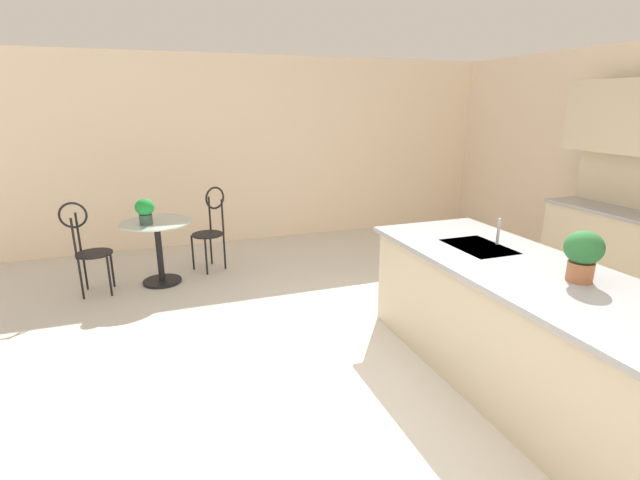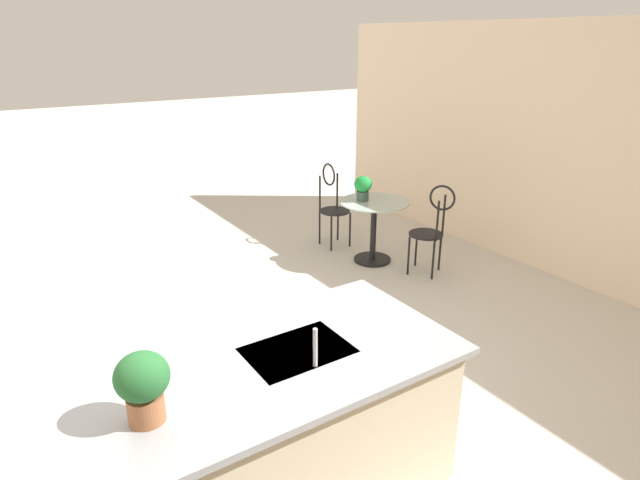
{
  "view_description": "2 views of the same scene",
  "coord_description": "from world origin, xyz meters",
  "px_view_note": "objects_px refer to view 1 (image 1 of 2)",
  "views": [
    {
      "loc": [
        2.69,
        -1.57,
        2.04
      ],
      "look_at": [
        -0.93,
        -0.27,
        0.9
      ],
      "focal_mm": 26.04,
      "sensor_mm": 36.0,
      "label": 1
    },
    {
      "loc": [
        1.02,
        3.02,
        2.51
      ],
      "look_at": [
        -0.84,
        0.17,
        1.22
      ],
      "focal_mm": 30.11,
      "sensor_mm": 36.0,
      "label": 2
    }
  ],
  "objects_px": {
    "potted_plant_counter_near": "(583,253)",
    "chair_by_island": "(211,225)",
    "bistro_table": "(159,246)",
    "potted_plant_on_table": "(145,210)",
    "chair_near_window": "(87,244)"
  },
  "relations": [
    {
      "from": "potted_plant_counter_near",
      "to": "chair_by_island",
      "type": "bearing_deg",
      "value": -152.05
    },
    {
      "from": "bistro_table",
      "to": "chair_by_island",
      "type": "distance_m",
      "value": 0.71
    },
    {
      "from": "potted_plant_on_table",
      "to": "chair_near_window",
      "type": "bearing_deg",
      "value": -90.56
    },
    {
      "from": "potted_plant_on_table",
      "to": "potted_plant_counter_near",
      "type": "xyz_separation_m",
      "value": [
        3.26,
        2.68,
        0.21
      ]
    },
    {
      "from": "bistro_table",
      "to": "chair_near_window",
      "type": "relative_size",
      "value": 0.77
    },
    {
      "from": "potted_plant_on_table",
      "to": "potted_plant_counter_near",
      "type": "relative_size",
      "value": 0.86
    },
    {
      "from": "chair_near_window",
      "to": "potted_plant_on_table",
      "type": "bearing_deg",
      "value": 89.44
    },
    {
      "from": "chair_by_island",
      "to": "potted_plant_on_table",
      "type": "relative_size",
      "value": 3.6
    },
    {
      "from": "bistro_table",
      "to": "potted_plant_counter_near",
      "type": "relative_size",
      "value": 2.37
    },
    {
      "from": "bistro_table",
      "to": "potted_plant_counter_near",
      "type": "height_order",
      "value": "potted_plant_counter_near"
    },
    {
      "from": "chair_by_island",
      "to": "potted_plant_on_table",
      "type": "distance_m",
      "value": 0.9
    },
    {
      "from": "bistro_table",
      "to": "potted_plant_counter_near",
      "type": "xyz_separation_m",
      "value": [
        3.35,
        2.57,
        0.67
      ]
    },
    {
      "from": "potted_plant_counter_near",
      "to": "potted_plant_on_table",
      "type": "bearing_deg",
      "value": -140.58
    },
    {
      "from": "chair_by_island",
      "to": "potted_plant_on_table",
      "type": "xyz_separation_m",
      "value": [
        0.4,
        -0.74,
        0.33
      ]
    },
    {
      "from": "chair_by_island",
      "to": "potted_plant_on_table",
      "type": "height_order",
      "value": "chair_by_island"
    }
  ]
}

